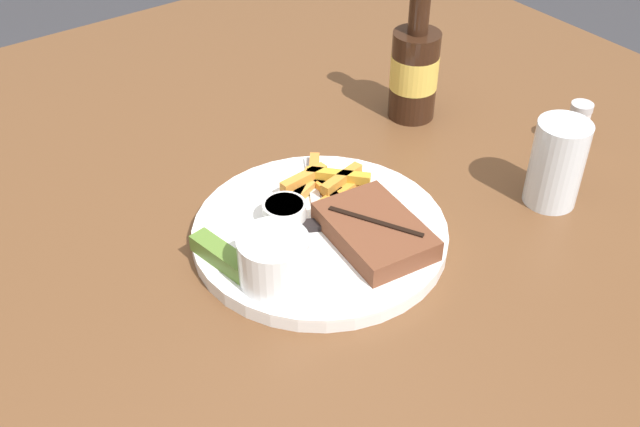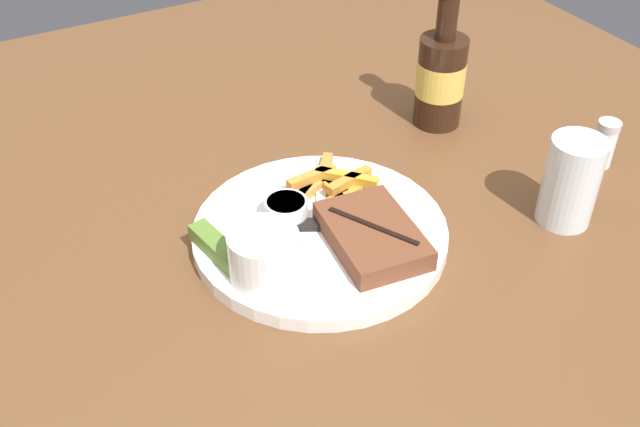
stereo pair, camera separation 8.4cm
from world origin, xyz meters
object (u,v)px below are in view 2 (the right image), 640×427
(knife_utensil, at_px, (351,227))
(fork_utensil, at_px, (321,186))
(dinner_plate, at_px, (320,233))
(salt_shaker, at_px, (605,143))
(pickle_spear, at_px, (217,247))
(drinking_glass, at_px, (571,181))
(steak_portion, at_px, (372,235))
(dipping_sauce_cup, at_px, (286,209))
(beer_bottle, at_px, (441,76))
(coleslaw_cup, at_px, (264,253))

(knife_utensil, bearing_deg, fork_utensil, 111.63)
(dinner_plate, xyz_separation_m, fork_utensil, (-0.07, 0.04, 0.01))
(dinner_plate, relative_size, salt_shaker, 4.51)
(pickle_spear, xyz_separation_m, drinking_glass, (0.12, 0.39, 0.03))
(pickle_spear, height_order, knife_utensil, pickle_spear)
(steak_portion, distance_m, dipping_sauce_cup, 0.11)
(drinking_glass, bearing_deg, knife_utensil, -109.76)
(steak_portion, distance_m, beer_bottle, 0.31)
(drinking_glass, bearing_deg, dinner_plate, -111.44)
(dinner_plate, bearing_deg, pickle_spear, -96.48)
(steak_portion, xyz_separation_m, coleslaw_cup, (-0.01, -0.13, 0.02))
(knife_utensil, height_order, beer_bottle, beer_bottle)
(steak_portion, xyz_separation_m, fork_utensil, (-0.12, 0.00, -0.01))
(drinking_glass, xyz_separation_m, salt_shaker, (-0.06, 0.12, -0.02))
(dipping_sauce_cup, distance_m, pickle_spear, 0.10)
(steak_portion, xyz_separation_m, beer_bottle, (-0.20, 0.23, 0.04))
(salt_shaker, bearing_deg, dipping_sauce_cup, -100.34)
(steak_portion, height_order, drinking_glass, drinking_glass)
(dipping_sauce_cup, distance_m, fork_utensil, 0.07)
(pickle_spear, relative_size, knife_utensil, 0.55)
(fork_utensil, distance_m, drinking_glass, 0.29)
(knife_utensil, bearing_deg, salt_shaker, 23.54)
(steak_portion, relative_size, coleslaw_cup, 1.88)
(pickle_spear, height_order, beer_bottle, beer_bottle)
(steak_portion, distance_m, drinking_glass, 0.24)
(coleslaw_cup, height_order, drinking_glass, drinking_glass)
(coleslaw_cup, bearing_deg, dinner_plate, 115.04)
(salt_shaker, bearing_deg, dinner_plate, -96.45)
(salt_shaker, bearing_deg, drinking_glass, -63.35)
(coleslaw_cup, xyz_separation_m, dipping_sauce_cup, (-0.07, 0.06, -0.02))
(beer_bottle, bearing_deg, steak_portion, -49.44)
(drinking_glass, bearing_deg, fork_utensil, -126.62)
(dipping_sauce_cup, relative_size, salt_shaker, 0.77)
(dipping_sauce_cup, xyz_separation_m, salt_shaker, (0.08, 0.42, 0.00))
(pickle_spear, bearing_deg, drinking_glass, 72.94)
(salt_shaker, bearing_deg, pickle_spear, -96.45)
(steak_portion, height_order, salt_shaker, salt_shaker)
(fork_utensil, height_order, beer_bottle, beer_bottle)
(salt_shaker, bearing_deg, beer_bottle, -147.05)
(dinner_plate, relative_size, beer_bottle, 1.43)
(dinner_plate, distance_m, knife_utensil, 0.04)
(coleslaw_cup, relative_size, beer_bottle, 0.36)
(dinner_plate, height_order, drinking_glass, drinking_glass)
(fork_utensil, relative_size, knife_utensil, 0.79)
(dinner_plate, xyz_separation_m, salt_shaker, (0.04, 0.40, 0.02))
(steak_portion, xyz_separation_m, dipping_sauce_cup, (-0.09, -0.06, 0.00))
(fork_utensil, relative_size, beer_bottle, 0.59)
(pickle_spear, xyz_separation_m, knife_utensil, (0.03, 0.15, -0.01))
(dinner_plate, xyz_separation_m, pickle_spear, (-0.01, -0.12, 0.02))
(fork_utensil, bearing_deg, salt_shaker, 102.88)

